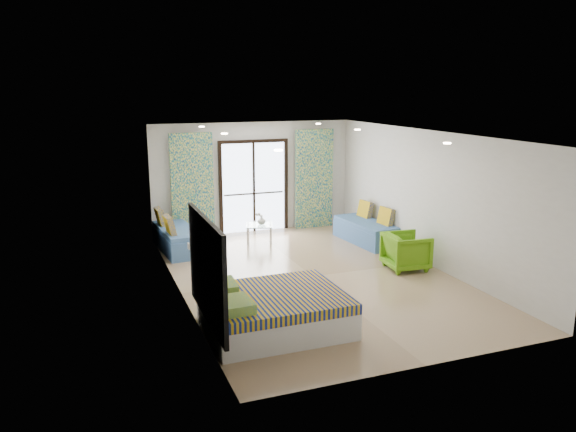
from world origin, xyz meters
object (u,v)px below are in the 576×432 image
object	(u,v)px
coffee_table	(259,226)
armchair	(406,250)
daybed_right	(366,231)
daybed_left	(177,238)
bed	(274,311)

from	to	relation	value
coffee_table	armchair	bearing A→B (deg)	-54.87
daybed_right	armchair	bearing A→B (deg)	-101.16
daybed_left	daybed_right	distance (m)	4.32
daybed_right	coffee_table	size ratio (longest dim) A/B	2.44
bed	coffee_table	xyz separation A→B (m)	(1.30, 4.73, 0.06)
daybed_right	armchair	size ratio (longest dim) A/B	2.34
bed	armchair	bearing A→B (deg)	27.46
bed	daybed_left	size ratio (longest dim) A/B	1.08
daybed_left	armchair	xyz separation A→B (m)	(4.02, -2.90, 0.12)
armchair	bed	bearing A→B (deg)	122.12
daybed_left	coffee_table	size ratio (longest dim) A/B	2.47
daybed_right	coffee_table	world-z (taller)	daybed_right
coffee_table	daybed_left	bearing A→B (deg)	-177.83
bed	coffee_table	bearing A→B (deg)	74.66
armchair	coffee_table	bearing A→B (deg)	39.79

